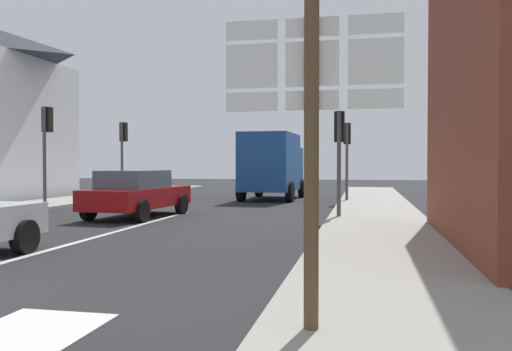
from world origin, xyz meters
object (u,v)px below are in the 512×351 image
Objects in this scene: traffic_light_near_left at (47,134)px; traffic_light_far_right at (347,144)px; traffic_light_far_left at (123,142)px; delivery_truck at (272,164)px; route_sign_post at (312,130)px; sedan_far at (137,193)px; traffic_light_near_right at (339,140)px.

traffic_light_far_right is at bearing 28.40° from traffic_light_near_left.
traffic_light_far_left is 0.98× the size of traffic_light_near_left.
traffic_light_far_left is at bearing 90.00° from traffic_light_near_left.
traffic_light_far_left is (-7.03, -0.94, 1.04)m from delivery_truck.
delivery_truck is 1.40× the size of traffic_light_far_left.
route_sign_post is at bearing -79.13° from delivery_truck.
traffic_light_far_left is 10.53m from traffic_light_far_right.
traffic_light_near_left is at bearing -151.60° from traffic_light_far_right.
delivery_truck reaches higher than sedan_far.
traffic_light_near_left is at bearing 157.59° from sedan_far.
traffic_light_near_right is (3.48, -8.54, 0.73)m from delivery_truck.
sedan_far is 12.45m from route_sign_post.
traffic_light_far_left reaches higher than route_sign_post.
traffic_light_far_left reaches higher than traffic_light_far_right.
traffic_light_far_left is (-10.77, 18.50, 0.69)m from route_sign_post.
sedan_far is 1.19× the size of traffic_light_far_left.
traffic_light_near_right reaches higher than sedan_far.
route_sign_post is 16.36m from traffic_light_near_left.
traffic_light_near_left is (-10.77, 12.30, 0.75)m from route_sign_post.
traffic_light_far_left is (-10.52, 7.60, 0.31)m from traffic_light_near_right.
sedan_far is 1.17× the size of traffic_light_near_left.
traffic_light_far_right is (-0.00, 7.09, 0.14)m from traffic_light_near_right.
traffic_light_near_right is at bearing -90.00° from traffic_light_far_right.
traffic_light_near_left reaches higher than traffic_light_far_right.
traffic_light_near_left is (-10.52, 1.41, 0.37)m from traffic_light_near_right.
sedan_far is at bearing -130.01° from traffic_light_far_right.
traffic_light_near_right is 10.62m from traffic_light_near_left.
sedan_far is 6.47m from traffic_light_near_right.
route_sign_post is 10.90m from traffic_light_near_right.
sedan_far is 1.35× the size of traffic_light_near_right.
traffic_light_far_left is at bearing 118.19° from sedan_far.
route_sign_post is 0.88× the size of traffic_light_far_left.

